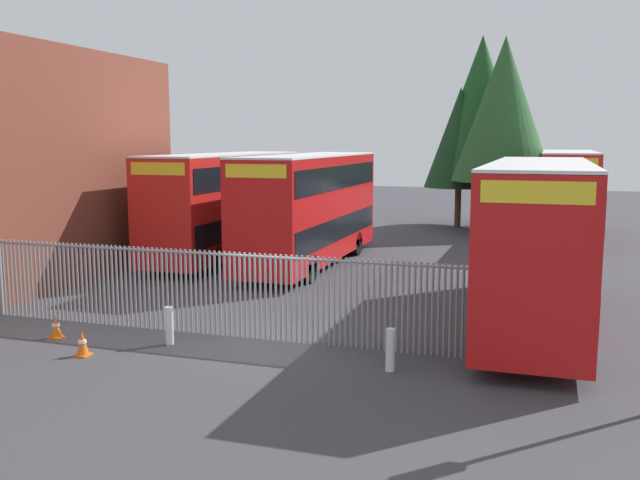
{
  "coord_description": "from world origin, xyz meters",
  "views": [
    {
      "loc": [
        6.49,
        -15.85,
        5.01
      ],
      "look_at": [
        0.0,
        4.0,
        2.0
      ],
      "focal_mm": 39.29,
      "sensor_mm": 36.0,
      "label": 1
    }
  ],
  "objects_px": {
    "double_decker_bus_behind_fence_right": "(310,205)",
    "traffic_cone_by_gate": "(82,344)",
    "double_decker_bus_near_gate": "(538,237)",
    "traffic_cone_mid_forecourt": "(56,327)",
    "double_decker_bus_far_back": "(567,191)",
    "bollard_near_left": "(169,326)",
    "double_decker_bus_behind_fence_left": "(226,201)",
    "bollard_center_front": "(390,350)"
  },
  "relations": [
    {
      "from": "bollard_center_front",
      "to": "traffic_cone_mid_forecourt",
      "type": "relative_size",
      "value": 1.61
    },
    {
      "from": "double_decker_bus_behind_fence_right",
      "to": "traffic_cone_by_gate",
      "type": "bearing_deg",
      "value": -95.27
    },
    {
      "from": "double_decker_bus_near_gate",
      "to": "traffic_cone_mid_forecourt",
      "type": "distance_m",
      "value": 12.81
    },
    {
      "from": "traffic_cone_by_gate",
      "to": "traffic_cone_mid_forecourt",
      "type": "xyz_separation_m",
      "value": [
        -1.58,
        1.04,
        0.0
      ]
    },
    {
      "from": "double_decker_bus_far_back",
      "to": "traffic_cone_mid_forecourt",
      "type": "relative_size",
      "value": 18.32
    },
    {
      "from": "double_decker_bus_far_back",
      "to": "traffic_cone_by_gate",
      "type": "relative_size",
      "value": 18.32
    },
    {
      "from": "double_decker_bus_near_gate",
      "to": "traffic_cone_by_gate",
      "type": "xyz_separation_m",
      "value": [
        -9.97,
        -6.18,
        -2.13
      ]
    },
    {
      "from": "double_decker_bus_behind_fence_right",
      "to": "double_decker_bus_far_back",
      "type": "relative_size",
      "value": 1.0
    },
    {
      "from": "double_decker_bus_behind_fence_right",
      "to": "traffic_cone_mid_forecourt",
      "type": "xyz_separation_m",
      "value": [
        -2.77,
        -11.87,
        -2.13
      ]
    },
    {
      "from": "bollard_near_left",
      "to": "traffic_cone_mid_forecourt",
      "type": "distance_m",
      "value": 3.07
    },
    {
      "from": "double_decker_bus_behind_fence_right",
      "to": "double_decker_bus_far_back",
      "type": "xyz_separation_m",
      "value": [
        9.89,
        11.26,
        0.0
      ]
    },
    {
      "from": "bollard_near_left",
      "to": "traffic_cone_mid_forecourt",
      "type": "xyz_separation_m",
      "value": [
        -3.03,
        -0.41,
        -0.19
      ]
    },
    {
      "from": "double_decker_bus_near_gate",
      "to": "double_decker_bus_far_back",
      "type": "height_order",
      "value": "same"
    },
    {
      "from": "double_decker_bus_behind_fence_left",
      "to": "traffic_cone_mid_forecourt",
      "type": "distance_m",
      "value": 12.71
    },
    {
      "from": "double_decker_bus_behind_fence_right",
      "to": "bollard_near_left",
      "type": "distance_m",
      "value": 11.63
    },
    {
      "from": "bollard_center_front",
      "to": "traffic_cone_mid_forecourt",
      "type": "xyz_separation_m",
      "value": [
        -8.63,
        -0.13,
        -0.19
      ]
    },
    {
      "from": "traffic_cone_by_gate",
      "to": "traffic_cone_mid_forecourt",
      "type": "relative_size",
      "value": 1.0
    },
    {
      "from": "double_decker_bus_behind_fence_right",
      "to": "bollard_near_left",
      "type": "bearing_deg",
      "value": -88.68
    },
    {
      "from": "traffic_cone_by_gate",
      "to": "bollard_center_front",
      "type": "bearing_deg",
      "value": 9.43
    },
    {
      "from": "double_decker_bus_behind_fence_left",
      "to": "double_decker_bus_behind_fence_right",
      "type": "relative_size",
      "value": 1.0
    },
    {
      "from": "bollard_near_left",
      "to": "traffic_cone_by_gate",
      "type": "distance_m",
      "value": 2.06
    },
    {
      "from": "double_decker_bus_near_gate",
      "to": "bollard_near_left",
      "type": "xyz_separation_m",
      "value": [
        -8.51,
        -4.73,
        -1.95
      ]
    },
    {
      "from": "double_decker_bus_near_gate",
      "to": "traffic_cone_by_gate",
      "type": "relative_size",
      "value": 18.32
    },
    {
      "from": "double_decker_bus_far_back",
      "to": "bollard_near_left",
      "type": "xyz_separation_m",
      "value": [
        -9.62,
        -22.72,
        -1.95
      ]
    },
    {
      "from": "double_decker_bus_far_back",
      "to": "double_decker_bus_near_gate",
      "type": "bearing_deg",
      "value": -93.54
    },
    {
      "from": "double_decker_bus_behind_fence_right",
      "to": "bollard_near_left",
      "type": "xyz_separation_m",
      "value": [
        0.26,
        -11.46,
        -1.95
      ]
    },
    {
      "from": "double_decker_bus_behind_fence_left",
      "to": "double_decker_bus_behind_fence_right",
      "type": "distance_m",
      "value": 4.0
    },
    {
      "from": "bollard_center_front",
      "to": "double_decker_bus_near_gate",
      "type": "bearing_deg",
      "value": 59.84
    },
    {
      "from": "double_decker_bus_behind_fence_right",
      "to": "bollard_center_front",
      "type": "xyz_separation_m",
      "value": [
        5.87,
        -11.74,
        -1.95
      ]
    },
    {
      "from": "bollard_center_front",
      "to": "traffic_cone_by_gate",
      "type": "bearing_deg",
      "value": -170.57
    },
    {
      "from": "double_decker_bus_behind_fence_left",
      "to": "double_decker_bus_far_back",
      "type": "relative_size",
      "value": 1.0
    },
    {
      "from": "double_decker_bus_far_back",
      "to": "bollard_center_front",
      "type": "relative_size",
      "value": 11.38
    },
    {
      "from": "double_decker_bus_behind_fence_left",
      "to": "bollard_near_left",
      "type": "bearing_deg",
      "value": -70.73
    },
    {
      "from": "traffic_cone_mid_forecourt",
      "to": "double_decker_bus_near_gate",
      "type": "bearing_deg",
      "value": 23.99
    },
    {
      "from": "traffic_cone_by_gate",
      "to": "double_decker_bus_near_gate",
      "type": "bearing_deg",
      "value": 31.8
    },
    {
      "from": "double_decker_bus_behind_fence_right",
      "to": "traffic_cone_by_gate",
      "type": "distance_m",
      "value": 13.14
    },
    {
      "from": "double_decker_bus_far_back",
      "to": "bollard_near_left",
      "type": "distance_m",
      "value": 24.75
    },
    {
      "from": "double_decker_bus_near_gate",
      "to": "double_decker_bus_behind_fence_left",
      "type": "bearing_deg",
      "value": 150.04
    },
    {
      "from": "traffic_cone_by_gate",
      "to": "double_decker_bus_far_back",
      "type": "bearing_deg",
      "value": 65.38
    },
    {
      "from": "double_decker_bus_near_gate",
      "to": "double_decker_bus_behind_fence_right",
      "type": "xyz_separation_m",
      "value": [
        -8.77,
        6.73,
        0.0
      ]
    },
    {
      "from": "double_decker_bus_near_gate",
      "to": "double_decker_bus_far_back",
      "type": "distance_m",
      "value": 18.02
    },
    {
      "from": "double_decker_bus_behind_fence_left",
      "to": "traffic_cone_by_gate",
      "type": "height_order",
      "value": "double_decker_bus_behind_fence_left"
    }
  ]
}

